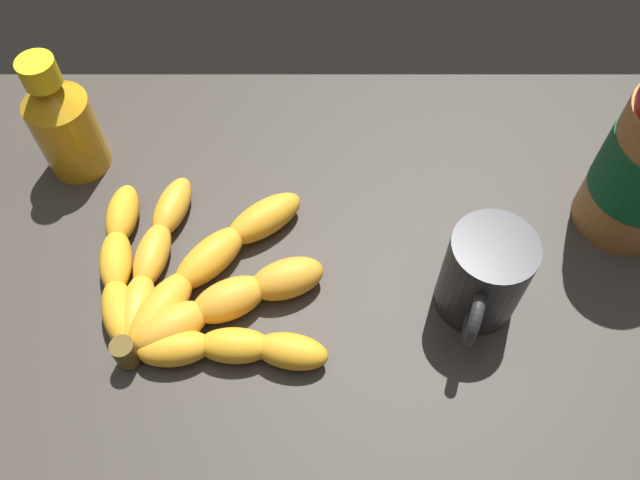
{
  "coord_description": "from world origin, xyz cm",
  "views": [
    {
      "loc": [
        2.43,
        -26.82,
        51.77
      ],
      "look_at": [
        2.37,
        3.79,
        4.14
      ],
      "focal_mm": 35.93,
      "sensor_mm": 36.0,
      "label": 1
    }
  ],
  "objects": [
    {
      "name": "banana_bunch",
      "position": [
        -8.79,
        0.7,
        1.62
      ],
      "size": [
        21.86,
        20.83,
        3.6
      ],
      "color": "gold",
      "rests_on": "ground_plane"
    },
    {
      "name": "honey_bottle",
      "position": [
        -22.41,
        16.18,
        5.97
      ],
      "size": [
        6.18,
        6.18,
        13.55
      ],
      "color": "gold",
      "rests_on": "ground_plane"
    },
    {
      "name": "ground_plane",
      "position": [
        0.0,
        0.0,
        -2.46
      ],
      "size": [
        84.53,
        58.38,
        4.91
      ],
      "primitive_type": "cube",
      "color": "#38332D"
    },
    {
      "name": "coffee_mug",
      "position": [
        16.26,
        0.11,
        4.65
      ],
      "size": [
        7.15,
        10.67,
        9.25
      ],
      "color": "#262628",
      "rests_on": "ground_plane"
    }
  ]
}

